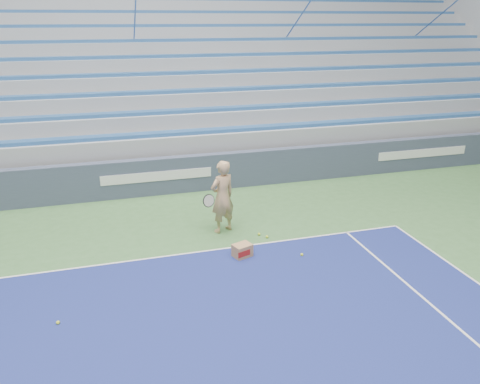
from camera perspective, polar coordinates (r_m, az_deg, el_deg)
name	(u,v)px	position (r m, az deg, el deg)	size (l,w,h in m)	color
sponsor_barrier	(157,176)	(13.97, -10.11, 1.89)	(30.00, 0.32, 1.10)	#3D465D
bleachers	(137,88)	(19.15, -12.46, 12.28)	(31.00, 9.15, 7.30)	#989BA0
tennis_player	(222,197)	(11.20, -2.17, -0.59)	(0.99, 0.94, 1.80)	tan
ball_box	(242,251)	(10.30, 0.29, -7.15)	(0.47, 0.42, 0.29)	#AB7F53
tennis_ball_0	(259,234)	(11.31, 2.33, -5.15)	(0.07, 0.07, 0.07)	#D0DF2D
tennis_ball_1	(302,255)	(10.46, 7.55, -7.58)	(0.07, 0.07, 0.07)	#D0DF2D
tennis_ball_2	(58,323)	(8.85, -21.31, -14.62)	(0.07, 0.07, 0.07)	#D0DF2D
tennis_ball_3	(267,237)	(11.19, 3.30, -5.46)	(0.07, 0.07, 0.07)	#D0DF2D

